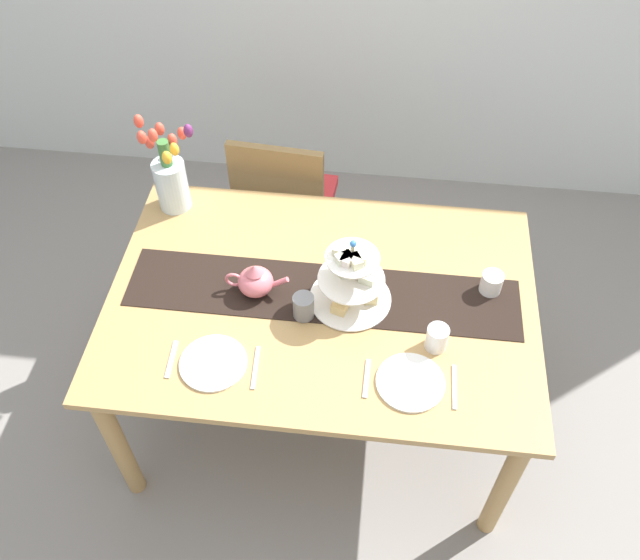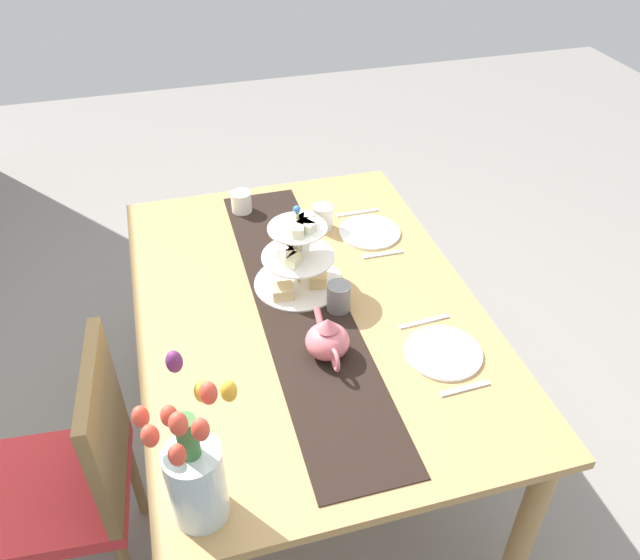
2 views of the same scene
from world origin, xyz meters
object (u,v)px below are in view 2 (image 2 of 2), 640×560
(mug_grey, at_px, (339,297))
(mug_white_text, at_px, (323,217))
(dining_table, at_px, (307,326))
(tulip_vase, at_px, (194,471))
(tiered_cake_stand, at_px, (298,259))
(fork_right, at_px, (383,254))
(knife_left, at_px, (424,322))
(teapot, at_px, (328,340))
(dinner_plate_left, at_px, (443,353))
(fork_left, at_px, (465,388))
(cream_jug, at_px, (241,202))
(chair_left, at_px, (77,473))
(dinner_plate_right, at_px, (370,232))
(knife_right, at_px, (357,213))

(mug_grey, bearing_deg, mug_white_text, -9.76)
(dining_table, xyz_separation_m, tulip_vase, (-0.66, 0.42, 0.25))
(tiered_cake_stand, relative_size, tulip_vase, 0.70)
(tulip_vase, distance_m, mug_white_text, 1.23)
(fork_right, bearing_deg, knife_left, 180.00)
(teapot, height_order, mug_grey, teapot)
(knife_left, bearing_deg, dinner_plate_left, 180.00)
(fork_left, bearing_deg, cream_jug, 21.73)
(chair_left, bearing_deg, tulip_vase, -138.27)
(chair_left, relative_size, knife_left, 5.35)
(fork_right, bearing_deg, dinner_plate_left, 180.00)
(knife_left, bearing_deg, dinner_plate_right, 0.00)
(chair_left, xyz_separation_m, fork_left, (-0.21, -1.10, 0.26))
(dinner_plate_right, xyz_separation_m, fork_right, (-0.14, 0.00, -0.00))
(teapot, relative_size, dinner_plate_right, 1.04)
(dinner_plate_left, height_order, dinner_plate_right, same)
(dining_table, distance_m, dinner_plate_left, 0.48)
(tulip_vase, height_order, mug_grey, tulip_vase)
(knife_left, relative_size, fork_right, 1.13)
(knife_left, xyz_separation_m, mug_grey, (0.13, 0.24, 0.05))
(mug_grey, xyz_separation_m, mug_white_text, (0.47, -0.08, -0.00))
(tiered_cake_stand, relative_size, fork_left, 2.03)
(dining_table, distance_m, tiered_cake_stand, 0.23)
(chair_left, xyz_separation_m, knife_left, (0.08, -1.10, 0.26))
(dinner_plate_right, bearing_deg, teapot, 150.07)
(tulip_vase, xyz_separation_m, dinner_plate_left, (0.32, -0.75, -0.15))
(teapot, height_order, mug_white_text, teapot)
(dining_table, distance_m, mug_white_text, 0.47)
(dinner_plate_right, relative_size, mug_white_text, 2.42)
(tulip_vase, bearing_deg, tiered_cake_stand, -28.99)
(chair_left, bearing_deg, fork_right, -67.63)
(knife_left, distance_m, mug_white_text, 0.62)
(dinner_plate_left, bearing_deg, mug_grey, 40.95)
(knife_left, bearing_deg, knife_right, 0.00)
(fork_right, xyz_separation_m, mug_white_text, (0.23, 0.16, 0.04))
(dinner_plate_right, bearing_deg, mug_grey, 148.17)
(fork_left, bearing_deg, dining_table, 34.81)
(dinner_plate_left, distance_m, knife_left, 0.15)
(teapot, bearing_deg, mug_grey, -25.79)
(tulip_vase, xyz_separation_m, fork_left, (0.18, -0.75, -0.15))
(cream_jug, xyz_separation_m, mug_grey, (-0.67, -0.19, 0.01))
(dining_table, distance_m, mug_grey, 0.18)
(fork_right, bearing_deg, mug_grey, 135.25)
(tulip_vase, relative_size, mug_grey, 4.57)
(chair_left, distance_m, teapot, 0.83)
(dining_table, bearing_deg, teapot, 180.00)
(cream_jug, bearing_deg, teapot, -173.18)
(knife_right, xyz_separation_m, mug_white_text, (-0.06, 0.16, 0.04))
(mug_white_text, bearing_deg, tiered_cake_stand, 150.88)
(mug_white_text, bearing_deg, fork_right, -144.76)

